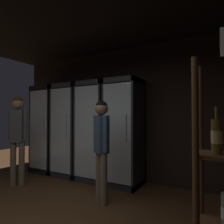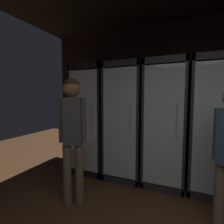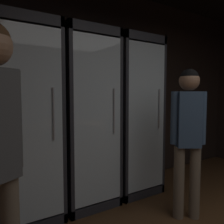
# 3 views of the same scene
# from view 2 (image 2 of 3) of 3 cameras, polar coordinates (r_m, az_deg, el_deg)

# --- Properties ---
(wall_back) EXTENTS (6.00, 0.06, 2.80)m
(wall_back) POSITION_cam_2_polar(r_m,az_deg,el_deg) (3.34, 28.85, 3.15)
(wall_back) COLOR black
(wall_back) RESTS_ON ground
(cooler_far_left) EXTENTS (0.65, 0.68, 2.07)m
(cooler_far_left) POSITION_cam_2_polar(r_m,az_deg,el_deg) (3.46, -6.29, -2.66)
(cooler_far_left) COLOR black
(cooler_far_left) RESTS_ON ground
(cooler_left) EXTENTS (0.65, 0.68, 2.07)m
(cooler_left) POSITION_cam_2_polar(r_m,az_deg,el_deg) (3.18, 4.71, -3.38)
(cooler_left) COLOR #2B2B30
(cooler_left) RESTS_ON ground
(cooler_center) EXTENTS (0.65, 0.68, 2.07)m
(cooler_center) POSITION_cam_2_polar(r_m,az_deg,el_deg) (3.04, 17.25, -4.05)
(cooler_center) COLOR #2B2B30
(cooler_center) RESTS_ON ground
(cooler_right) EXTENTS (0.65, 0.68, 2.07)m
(cooler_right) POSITION_cam_2_polar(r_m,az_deg,el_deg) (3.06, 30.35, -4.29)
(cooler_right) COLOR #2B2B30
(cooler_right) RESTS_ON ground
(shopper_near) EXTENTS (0.32, 0.26, 1.72)m
(shopper_near) POSITION_cam_2_polar(r_m,az_deg,el_deg) (2.36, -13.01, -4.81)
(shopper_near) COLOR #72604C
(shopper_near) RESTS_ON ground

